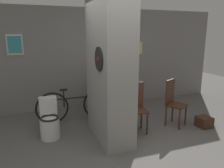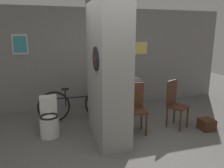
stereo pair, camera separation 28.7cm
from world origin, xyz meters
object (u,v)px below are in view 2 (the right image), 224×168
toilet (49,120)px  chair_near_pillar (136,106)px  chair_by_doorway (175,102)px  bicycle (78,104)px  bottle_tall (105,73)px

toilet → chair_near_pillar: (1.67, -0.34, 0.23)m
chair_near_pillar → toilet: bearing=174.9°
chair_by_doorway → bicycle: size_ratio=0.57×
chair_by_doorway → bicycle: 2.16m
chair_by_doorway → bottle_tall: 1.73m
toilet → bicycle: (0.64, 0.63, 0.05)m
chair_near_pillar → bottle_tall: bearing=114.1°
toilet → bottle_tall: 1.69m
chair_by_doorway → toilet: bearing=143.9°
toilet → chair_by_doorway: size_ratio=0.74×
bicycle → bottle_tall: bottle_tall is taller
toilet → chair_by_doorway: (2.56, -0.34, 0.23)m
chair_near_pillar → bicycle: 1.42m
toilet → bicycle: 0.90m
toilet → chair_near_pillar: chair_near_pillar is taller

